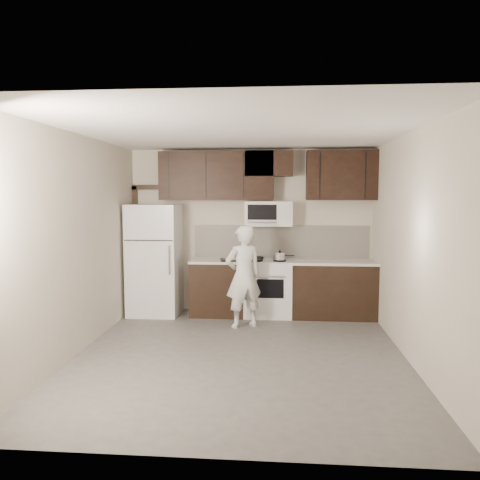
# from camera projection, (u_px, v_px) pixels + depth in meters

# --- Properties ---
(floor) EXTENTS (4.50, 4.50, 0.00)m
(floor) POSITION_uv_depth(u_px,v_px,m) (240.00, 355.00, 5.72)
(floor) COLOR #4E4B49
(floor) RESTS_ON ground
(back_wall) EXTENTS (4.00, 0.00, 4.00)m
(back_wall) POSITION_uv_depth(u_px,v_px,m) (251.00, 231.00, 7.82)
(back_wall) COLOR #BBAF9F
(back_wall) RESTS_ON ground
(ceiling) EXTENTS (4.50, 4.50, 0.00)m
(ceiling) POSITION_uv_depth(u_px,v_px,m) (240.00, 131.00, 5.45)
(ceiling) COLOR white
(ceiling) RESTS_ON back_wall
(counter_run) EXTENTS (2.95, 0.64, 0.91)m
(counter_run) POSITION_uv_depth(u_px,v_px,m) (287.00, 288.00, 7.55)
(counter_run) COLOR black
(counter_run) RESTS_ON floor
(stove) EXTENTS (0.76, 0.66, 0.94)m
(stove) POSITION_uv_depth(u_px,v_px,m) (268.00, 287.00, 7.57)
(stove) COLOR silver
(stove) RESTS_ON floor
(backsplash) EXTENTS (2.90, 0.02, 0.54)m
(backsplash) POSITION_uv_depth(u_px,v_px,m) (281.00, 241.00, 7.78)
(backsplash) COLOR silver
(backsplash) RESTS_ON counter_run
(upper_cabinets) EXTENTS (3.48, 0.35, 0.78)m
(upper_cabinets) POSITION_uv_depth(u_px,v_px,m) (263.00, 174.00, 7.53)
(upper_cabinets) COLOR black
(upper_cabinets) RESTS_ON back_wall
(microwave) EXTENTS (0.76, 0.42, 0.40)m
(microwave) POSITION_uv_depth(u_px,v_px,m) (269.00, 214.00, 7.57)
(microwave) COLOR silver
(microwave) RESTS_ON upper_cabinets
(refrigerator) EXTENTS (0.80, 0.76, 1.80)m
(refrigerator) POSITION_uv_depth(u_px,v_px,m) (155.00, 260.00, 7.63)
(refrigerator) COLOR silver
(refrigerator) RESTS_ON floor
(door_trim) EXTENTS (0.50, 0.08, 2.12)m
(door_trim) POSITION_uv_depth(u_px,v_px,m) (138.00, 236.00, 7.94)
(door_trim) COLOR black
(door_trim) RESTS_ON floor
(saucepan) EXTENTS (0.33, 0.19, 0.18)m
(saucepan) POSITION_uv_depth(u_px,v_px,m) (280.00, 257.00, 7.36)
(saucepan) COLOR silver
(saucepan) RESTS_ON stove
(baking_tray) EXTENTS (0.48, 0.39, 0.02)m
(baking_tray) POSITION_uv_depth(u_px,v_px,m) (234.00, 260.00, 7.46)
(baking_tray) COLOR black
(baking_tray) RESTS_ON counter_run
(pizza) EXTENTS (0.33, 0.33, 0.02)m
(pizza) POSITION_uv_depth(u_px,v_px,m) (234.00, 258.00, 7.46)
(pizza) COLOR #D2BE8C
(pizza) RESTS_ON baking_tray
(person) EXTENTS (0.66, 0.57, 1.52)m
(person) POSITION_uv_depth(u_px,v_px,m) (243.00, 276.00, 6.87)
(person) COLOR silver
(person) RESTS_ON floor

